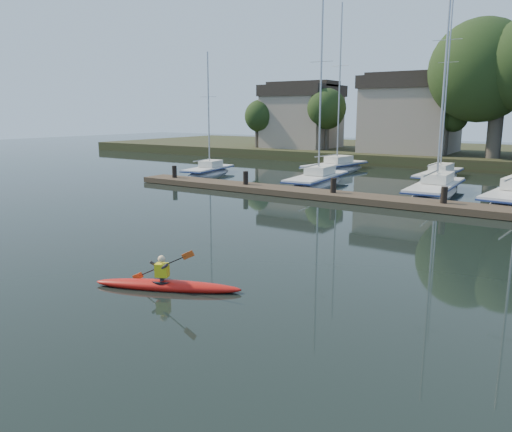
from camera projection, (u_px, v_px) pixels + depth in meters
The scene contains 9 objects.
ground at pixel (227, 274), 15.12m from camera, with size 160.00×160.00×0.00m, color black.
kayak at pixel (167, 283), 13.81m from camera, with size 4.06×2.23×1.34m.
dock at pixel (385, 201), 26.50m from camera, with size 34.00×2.00×1.80m.
sailboat_0 at pixel (209, 176), 39.68m from camera, with size 2.86×6.82×10.49m.
sailboat_1 at pixel (317, 187), 34.07m from camera, with size 2.76×8.66×13.94m.
sailboat_2 at pixel (435, 197), 30.07m from camera, with size 2.45×9.28×15.26m.
sailboat_5 at pixel (335, 172), 42.23m from camera, with size 3.33×9.08×14.69m.
sailboat_6 at pixel (438, 181), 36.85m from camera, with size 2.09×8.98×14.21m.
shore at pixel (499, 130), 46.47m from camera, with size 90.00×25.25×12.75m.
Camera 1 is at (8.71, -11.55, 4.80)m, focal length 35.00 mm.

